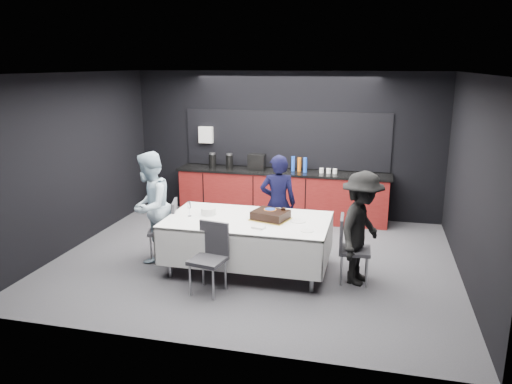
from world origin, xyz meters
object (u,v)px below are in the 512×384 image
chair_right (349,244)px  person_left (150,207)px  plate_stack (209,211)px  cake_assembly (271,215)px  person_right (361,228)px  champagne_flute (189,206)px  person_center (278,203)px  chair_near (210,252)px  party_table (248,228)px  chair_left (168,226)px

chair_right → person_left: 2.99m
plate_stack → cake_assembly: bearing=-1.0°
person_right → champagne_flute: bearing=108.8°
person_center → person_left: bearing=13.2°
champagne_flute → person_left: size_ratio=0.13×
person_left → person_right: bearing=85.2°
chair_near → chair_right: bearing=22.9°
cake_assembly → champagne_flute: 1.19m
cake_assembly → chair_right: (1.12, -0.09, -0.31)m
cake_assembly → chair_right: 1.17m
person_right → chair_near: bearing=129.0°
chair_right → chair_near: bearing=-157.1°
plate_stack → person_right: (2.21, -0.12, -0.05)m
plate_stack → person_right: size_ratio=0.14×
chair_near → person_center: bearing=71.0°
party_table → person_right: size_ratio=1.49×
cake_assembly → chair_left: cake_assembly is taller
chair_right → chair_left: bearing=176.6°
plate_stack → person_right: person_right is taller
cake_assembly → plate_stack: 0.93m
cake_assembly → person_center: (-0.06, 0.83, -0.06)m
person_center → person_left: 1.98m
party_table → person_left: person_left is taller
plate_stack → party_table: bearing=-6.4°
party_table → chair_left: size_ratio=2.51×
chair_left → chair_near: bearing=-42.3°
champagne_flute → person_center: size_ratio=0.14×
chair_near → champagne_flute: bearing=128.4°
cake_assembly → plate_stack: cake_assembly is taller
plate_stack → champagne_flute: bearing=-149.1°
chair_right → person_center: (-1.18, 0.91, 0.25)m
person_left → chair_near: bearing=53.3°
chair_near → person_left: (-1.23, 0.82, 0.30)m
party_table → cake_assembly: cake_assembly is taller
cake_assembly → person_left: (-1.86, -0.01, -0.01)m
chair_near → cake_assembly: bearing=52.9°
chair_left → person_right: bearing=-3.5°
party_table → champagne_flute: bearing=-174.9°
party_table → person_right: bearing=-1.8°
cake_assembly → person_left: person_left is taller
chair_left → person_right: size_ratio=0.59×
cake_assembly → champagne_flute: bearing=-173.7°
champagne_flute → chair_right: size_ratio=0.24×
chair_left → chair_right: same height
cake_assembly → champagne_flute: size_ratio=2.68×
party_table → cake_assembly: (0.32, 0.05, 0.20)m
chair_left → person_left: 0.40m
chair_near → person_center: size_ratio=0.59×
plate_stack → person_center: bearing=42.8°
chair_near → chair_left: bearing=137.7°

